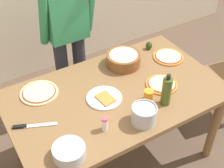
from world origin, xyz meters
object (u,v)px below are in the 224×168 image
object	(u,v)px
pizza_cooked_on_tray	(168,57)
salt_shaker	(105,124)
pizza_raw_on_board	(39,92)
chef_knife	(29,126)
steel_pot	(144,114)
pizza_second_cooked	(162,84)
cup_orange	(149,95)
dining_table	(115,102)
mixing_bowl_steel	(69,152)
plate_with_slice	(104,98)
avocado	(149,45)
person_cook	(67,28)
olive_oil_bottle	(166,91)
popcorn_bowl	(123,58)

from	to	relation	value
pizza_cooked_on_tray	salt_shaker	distance (m)	0.97
pizza_raw_on_board	chef_knife	size ratio (longest dim) A/B	1.02
steel_pot	pizza_second_cooked	bearing A→B (deg)	34.84
cup_orange	chef_knife	distance (m)	0.85
dining_table	mixing_bowl_steel	world-z (taller)	mixing_bowl_steel
dining_table	pizza_second_cooked	world-z (taller)	pizza_second_cooked
cup_orange	chef_knife	xyz separation A→B (m)	(-0.83, 0.19, -0.04)
plate_with_slice	salt_shaker	xyz separation A→B (m)	(-0.14, -0.26, 0.04)
pizza_raw_on_board	avocado	size ratio (longest dim) A/B	4.04
person_cook	chef_knife	xyz separation A→B (m)	(-0.64, -0.75, -0.17)
salt_shaker	cup_orange	bearing A→B (deg)	11.73
cup_orange	steel_pot	bearing A→B (deg)	-134.68
pizza_second_cooked	olive_oil_bottle	bearing A→B (deg)	-121.44
mixing_bowl_steel	steel_pot	distance (m)	0.55
popcorn_bowl	steel_pot	bearing A→B (deg)	-110.62
pizza_raw_on_board	mixing_bowl_steel	xyz separation A→B (m)	(-0.05, -0.63, 0.03)
plate_with_slice	olive_oil_bottle	distance (m)	0.45
person_cook	pizza_second_cooked	world-z (taller)	person_cook
plate_with_slice	pizza_second_cooked	bearing A→B (deg)	-11.54
plate_with_slice	cup_orange	bearing A→B (deg)	-32.64
plate_with_slice	salt_shaker	bearing A→B (deg)	-119.42
pizza_second_cooked	avocado	world-z (taller)	avocado
person_cook	steel_pot	world-z (taller)	person_cook
salt_shaker	person_cook	bearing A→B (deg)	77.79
mixing_bowl_steel	olive_oil_bottle	distance (m)	0.79
steel_pot	chef_knife	distance (m)	0.76
pizza_second_cooked	cup_orange	bearing A→B (deg)	-156.70
chef_knife	plate_with_slice	bearing A→B (deg)	-1.91
olive_oil_bottle	plate_with_slice	bearing A→B (deg)	143.15
mixing_bowl_steel	chef_knife	bearing A→B (deg)	109.54
popcorn_bowl	salt_shaker	distance (m)	0.73
pizza_second_cooked	avocado	distance (m)	0.51
pizza_raw_on_board	mixing_bowl_steel	distance (m)	0.64
person_cook	steel_pot	distance (m)	1.10
pizza_second_cooked	plate_with_slice	bearing A→B (deg)	168.46
person_cook	pizza_second_cooked	distance (m)	0.96
person_cook	salt_shaker	bearing A→B (deg)	-102.21
plate_with_slice	pizza_cooked_on_tray	bearing A→B (deg)	13.17
dining_table	person_cook	bearing A→B (deg)	91.89
steel_pot	cup_orange	bearing A→B (deg)	45.32
popcorn_bowl	cup_orange	distance (m)	0.46
pizza_cooked_on_tray	steel_pot	xyz separation A→B (m)	(-0.61, -0.50, 0.06)
cup_orange	avocado	xyz separation A→B (m)	(0.40, 0.54, -0.01)
plate_with_slice	steel_pot	world-z (taller)	steel_pot
avocado	plate_with_slice	bearing A→B (deg)	-151.04
dining_table	pizza_cooked_on_tray	bearing A→B (deg)	14.01
dining_table	pizza_second_cooked	size ratio (longest dim) A/B	6.58
olive_oil_bottle	chef_knife	world-z (taller)	olive_oil_bottle
dining_table	chef_knife	size ratio (longest dim) A/B	5.79
dining_table	salt_shaker	world-z (taller)	salt_shaker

